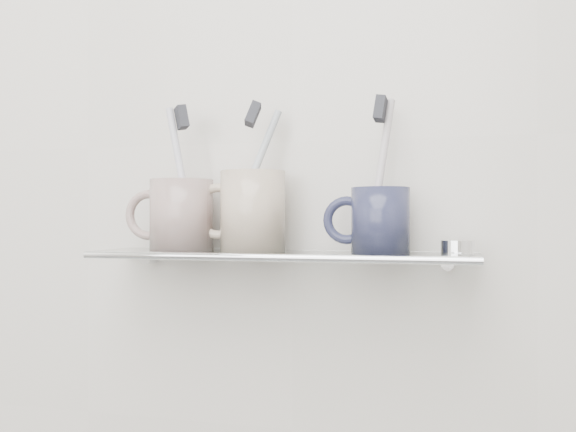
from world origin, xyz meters
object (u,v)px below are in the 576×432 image
(mug_center, at_px, (253,211))
(mug_right, at_px, (380,220))
(mug_left, at_px, (182,215))
(shelf_glass, at_px, (280,255))

(mug_center, xyz_separation_m, mug_right, (0.17, 0.00, -0.01))
(mug_left, relative_size, mug_right, 1.17)
(mug_center, distance_m, mug_right, 0.17)
(mug_left, bearing_deg, mug_right, 13.31)
(shelf_glass, bearing_deg, mug_left, 177.97)
(mug_center, bearing_deg, mug_right, 2.51)
(shelf_glass, distance_m, mug_left, 0.15)
(mug_right, bearing_deg, mug_center, 163.80)
(shelf_glass, height_order, mug_left, mug_left)
(shelf_glass, relative_size, mug_right, 6.07)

